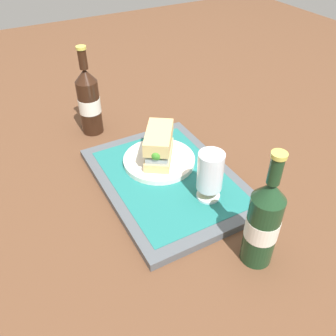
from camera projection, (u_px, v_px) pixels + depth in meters
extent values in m
plane|color=brown|center=(168.00, 183.00, 0.93)|extent=(3.00, 3.00, 0.00)
cube|color=#4C5156|center=(168.00, 180.00, 0.92)|extent=(0.44, 0.32, 0.02)
cube|color=#1E6B66|center=(168.00, 177.00, 0.91)|extent=(0.38, 0.27, 0.00)
cylinder|color=silver|center=(159.00, 160.00, 0.96)|extent=(0.19, 0.19, 0.01)
cube|color=tan|center=(159.00, 154.00, 0.94)|extent=(0.14, 0.13, 0.02)
cube|color=#9EA3A8|center=(159.00, 148.00, 0.93)|extent=(0.13, 0.11, 0.02)
cube|color=silver|center=(159.00, 144.00, 0.92)|extent=(0.12, 0.10, 0.01)
sphere|color=#47932D|center=(156.00, 153.00, 0.88)|extent=(0.04, 0.04, 0.04)
cube|color=tan|center=(159.00, 137.00, 0.91)|extent=(0.14, 0.13, 0.04)
cylinder|color=silver|center=(208.00, 196.00, 0.85)|extent=(0.06, 0.06, 0.01)
cylinder|color=silver|center=(208.00, 191.00, 0.85)|extent=(0.01, 0.01, 0.02)
cylinder|color=silver|center=(210.00, 171.00, 0.81)|extent=(0.06, 0.06, 0.09)
cylinder|color=gold|center=(210.00, 177.00, 0.82)|extent=(0.06, 0.06, 0.06)
cylinder|color=white|center=(211.00, 165.00, 0.80)|extent=(0.05, 0.05, 0.01)
cylinder|color=#19381E|center=(261.00, 230.00, 0.69)|extent=(0.06, 0.06, 0.17)
cylinder|color=silver|center=(262.00, 227.00, 0.69)|extent=(0.07, 0.07, 0.05)
cone|color=#19381E|center=(271.00, 191.00, 0.63)|extent=(0.06, 0.06, 0.04)
cylinder|color=#19381E|center=(276.00, 170.00, 0.60)|extent=(0.02, 0.02, 0.05)
cylinder|color=#BFB74C|center=(279.00, 155.00, 0.58)|extent=(0.03, 0.03, 0.01)
cylinder|color=black|center=(90.00, 107.00, 1.07)|extent=(0.06, 0.06, 0.17)
cylinder|color=silver|center=(90.00, 105.00, 1.07)|extent=(0.07, 0.07, 0.05)
cone|color=black|center=(85.00, 75.00, 1.01)|extent=(0.06, 0.06, 0.04)
cylinder|color=black|center=(83.00, 59.00, 0.98)|extent=(0.02, 0.02, 0.05)
cylinder|color=#BFB74C|center=(81.00, 48.00, 0.96)|extent=(0.03, 0.03, 0.01)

